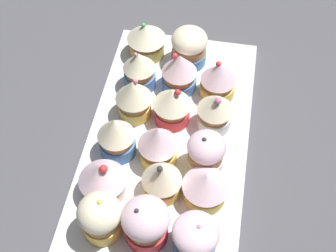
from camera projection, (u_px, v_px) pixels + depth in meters
The scene contains 19 objects.
ground_plane at pixel (168, 147), 74.41cm from camera, with size 180.00×180.00×3.00cm, color #4C4C51.
baking_tray at pixel (168, 139), 72.70cm from camera, with size 45.13×24.87×1.20cm.
cupcake_0 at pixel (195, 237), 59.08cm from camera, with size 6.07×6.07×6.68cm.
cupcake_1 at pixel (206, 186), 63.52cm from camera, with size 6.56×6.56×6.25cm.
cupcake_2 at pixel (206, 153), 66.36cm from camera, with size 5.59×5.59×7.20cm.
cupcake_3 at pixel (215, 111), 70.66cm from camera, with size 5.59×5.59×7.38cm.
cupcake_4 at pixel (218, 80), 74.48cm from camera, with size 5.78×5.78×7.34cm.
cupcake_5 at pixel (143, 222), 59.68cm from camera, with size 6.33×6.33×7.78cm.
cupcake_6 at pixel (162, 178), 63.68cm from camera, with size 5.68×5.68×7.55cm.
cupcake_7 at pixel (158, 144), 66.63cm from camera, with size 5.90×5.90×7.79cm.
cupcake_8 at pixel (175, 105), 71.25cm from camera, with size 6.00×6.00×7.37cm.
cupcake_9 at pixel (177, 71), 75.29cm from camera, with size 5.83×5.83×7.71cm.
cupcake_10 at pixel (189, 46), 78.82cm from camera, with size 6.19×6.19×7.05cm.
cupcake_11 at pixel (101, 217), 60.24cm from camera, with size 5.87×5.87×7.63cm.
cupcake_12 at pixel (102, 179), 63.81cm from camera, with size 6.76×6.76×7.21cm.
cupcake_13 at pixel (116, 136), 67.53cm from camera, with size 5.59×5.59×7.84cm.
cupcake_14 at pixel (134, 97), 71.61cm from camera, with size 5.78×5.78×8.04cm.
cupcake_15 at pixel (139, 70), 75.45cm from camera, with size 5.32×5.32×7.69cm.
cupcake_16 at pixel (146, 39), 79.99cm from camera, with size 6.79×6.79×6.86cm.
Camera 1 is at (-40.01, -7.11, 60.92)cm, focal length 49.38 mm.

